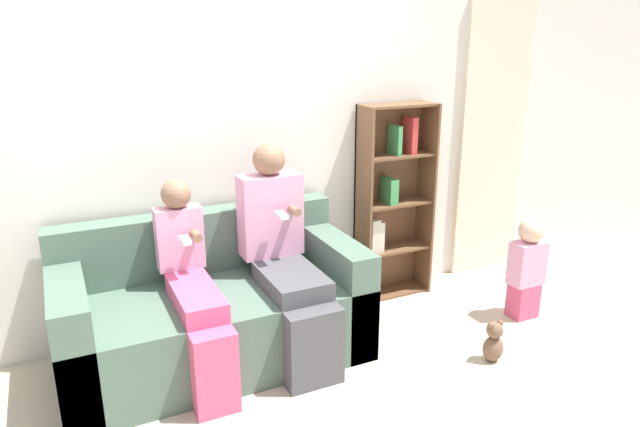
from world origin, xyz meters
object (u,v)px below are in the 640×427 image
(toddler_standing, at_px, (527,267))
(teddy_bear, at_px, (494,342))
(bookshelf, at_px, (390,201))
(couch, at_px, (214,313))
(adult_seated, at_px, (285,253))
(child_seated, at_px, (194,287))

(toddler_standing, bearing_deg, teddy_bear, -148.61)
(bookshelf, bearing_deg, couch, -166.40)
(couch, xyz_separation_m, teddy_bear, (1.49, -0.76, -0.17))
(couch, xyz_separation_m, adult_seated, (0.42, -0.10, 0.35))
(couch, relative_size, teddy_bear, 6.56)
(adult_seated, relative_size, teddy_bear, 4.76)
(toddler_standing, height_order, teddy_bear, toddler_standing)
(teddy_bear, bearing_deg, toddler_standing, 31.39)
(couch, relative_size, adult_seated, 1.38)
(couch, bearing_deg, bookshelf, 13.60)
(toddler_standing, bearing_deg, adult_seated, 169.72)
(couch, xyz_separation_m, toddler_standing, (2.08, -0.40, 0.07))
(toddler_standing, distance_m, teddy_bear, 0.73)
(couch, distance_m, bookshelf, 1.54)
(child_seated, bearing_deg, adult_seated, 4.69)
(child_seated, relative_size, bookshelf, 0.77)
(toddler_standing, relative_size, bookshelf, 0.50)
(teddy_bear, bearing_deg, adult_seated, 148.52)
(couch, distance_m, teddy_bear, 1.68)
(teddy_bear, bearing_deg, child_seated, 159.49)
(couch, bearing_deg, teddy_bear, -26.91)
(adult_seated, height_order, bookshelf, bookshelf)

